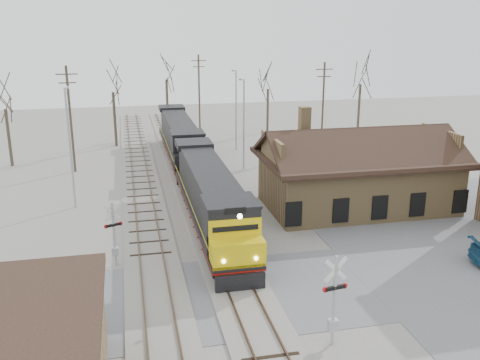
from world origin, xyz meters
name	(u,v)px	position (x,y,z in m)	size (l,w,h in m)	color
ground	(241,294)	(0.00, 0.00, 0.00)	(140.00, 140.00, 0.00)	gray
road	(241,293)	(0.00, 0.00, 0.01)	(60.00, 9.00, 0.03)	#5B5B60
track_main	(201,204)	(0.00, 15.00, 0.07)	(3.40, 90.00, 0.24)	gray
track_siding	(144,208)	(-4.50, 15.00, 0.07)	(3.40, 90.00, 0.24)	gray
depot	(357,178)	(11.99, 12.00, 2.41)	(15.20, 9.31, 7.90)	#93774C
locomotive_lead	(212,198)	(0.00, 9.59, 2.34)	(2.99, 20.04, 4.45)	black
locomotive_trailing	(180,139)	(0.00, 29.91, 2.34)	(2.99, 20.04, 4.21)	black
crossbuck_near	(334,304)	(3.05, -5.48, 2.04)	(1.25, 0.33, 4.38)	#A5A8AD
crossbuck_far	(114,236)	(-6.64, 5.10, 1.88)	(1.09, 0.50, 4.00)	#A5A8AD
streetlight_a	(70,142)	(-9.84, 16.71, 5.27)	(0.25, 2.04, 9.45)	#A5A8AD
streetlight_b	(244,120)	(5.78, 25.15, 4.98)	(0.25, 2.04, 8.89)	#A5A8AD
streetlight_c	(236,106)	(6.77, 33.52, 5.05)	(0.25, 2.04, 9.03)	#A5A8AD
utility_pole_a	(70,118)	(-10.66, 27.60, 5.36)	(2.00, 0.24, 10.26)	#382D23
utility_pole_b	(199,91)	(4.52, 47.02, 5.23)	(2.00, 0.24, 10.00)	#382D23
utility_pole_c	(323,104)	(16.61, 32.01, 5.16)	(2.00, 0.24, 9.87)	#382D23
tree_a	(4,99)	(-17.13, 31.22, 6.80)	(3.90, 3.90, 9.55)	#382D23
tree_b	(112,83)	(-6.73, 38.30, 7.42)	(4.25, 4.25, 10.42)	#382D23
tree_c	(166,70)	(0.02, 45.35, 8.12)	(4.66, 4.66, 11.41)	#382D23
tree_d	(268,82)	(13.16, 43.25, 6.56)	(3.76, 3.76, 9.22)	#382D23
tree_e	(361,75)	(22.69, 35.53, 8.01)	(4.59, 4.59, 11.25)	#382D23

